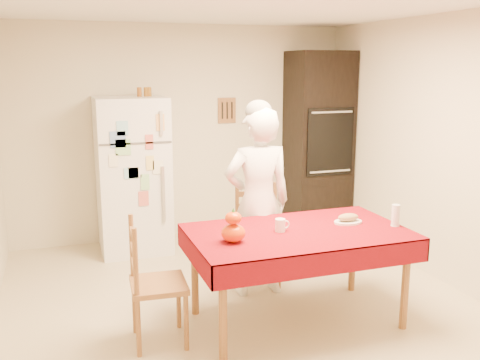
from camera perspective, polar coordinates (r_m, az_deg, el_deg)
name	(u,v)px	position (r m, az deg, el deg)	size (l,w,h in m)	color
floor	(246,311)	(4.64, 0.65, -13.79)	(4.50, 4.50, 0.00)	#CAB992
room_shell	(246,118)	(4.20, 0.70, 6.59)	(4.02, 4.52, 2.51)	beige
refrigerator	(133,175)	(5.97, -11.36, 0.50)	(0.75, 0.74, 1.70)	white
oven_cabinet	(318,143)	(6.66, 8.33, 3.98)	(0.70, 0.62, 2.20)	black
dining_table	(298,239)	(4.24, 6.20, -6.28)	(1.70, 1.00, 0.76)	brown
chair_far	(257,231)	(5.03, 1.82, -5.46)	(0.51, 0.49, 0.95)	brown
chair_left	(150,278)	(4.01, -9.63, -10.30)	(0.43, 0.45, 0.95)	brown
seated_woman	(258,203)	(4.72, 1.93, -2.42)	(0.61, 0.40, 1.68)	white
coffee_mug	(280,225)	(4.17, 4.31, -4.83)	(0.08, 0.08, 0.10)	white
pumpkin_lower	(233,233)	(3.92, -0.71, -5.67)	(0.18, 0.18, 0.13)	#C75704
pumpkin_upper	(233,218)	(3.88, -0.72, -4.08)	(0.12, 0.12, 0.09)	#CB5304
wine_glass	(396,215)	(4.47, 16.26, -3.64)	(0.07, 0.07, 0.18)	silver
bread_plate	(348,222)	(4.48, 11.44, -4.41)	(0.24, 0.24, 0.02)	white
bread_loaf	(348,217)	(4.47, 11.46, -3.91)	(0.18, 0.10, 0.06)	tan
spice_jar_left	(139,92)	(5.93, -10.69, 9.22)	(0.05, 0.05, 0.10)	brown
spice_jar_mid	(146,92)	(5.94, -9.99, 9.25)	(0.05, 0.05, 0.10)	brown
spice_jar_right	(149,92)	(5.95, -9.67, 9.27)	(0.05, 0.05, 0.10)	brown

